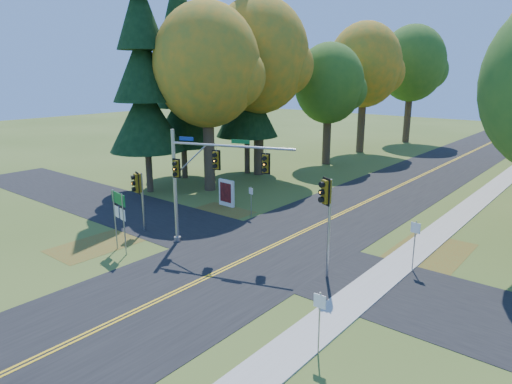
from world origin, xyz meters
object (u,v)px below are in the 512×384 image
Objects in this scene: route_sign_cluster at (119,210)px; traffic_mast at (202,173)px; info_kiosk at (227,193)px; east_signal_pole at (326,203)px.

traffic_mast is at bearing 61.96° from route_sign_cluster.
traffic_mast is 1.99× the size of route_sign_cluster.
traffic_mast is at bearing -54.01° from info_kiosk.
traffic_mast reaches higher than route_sign_cluster.
traffic_mast is 3.47× the size of info_kiosk.
info_kiosk is (-11.24, 5.69, -2.62)m from east_signal_pole.
traffic_mast is 7.10m from east_signal_pole.
route_sign_cluster is 9.83m from info_kiosk.
route_sign_cluster is 1.74× the size of info_kiosk.
route_sign_cluster is at bearing -147.89° from traffic_mast.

